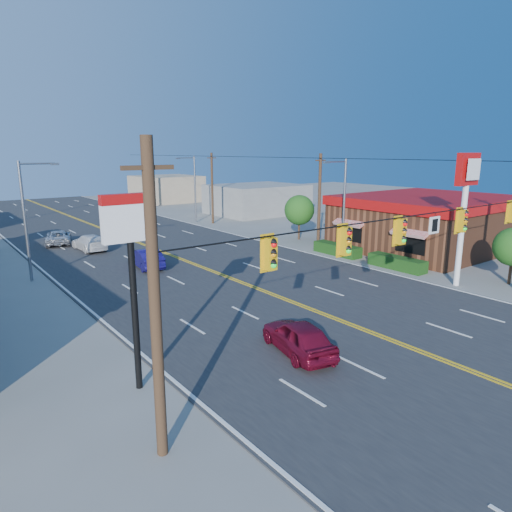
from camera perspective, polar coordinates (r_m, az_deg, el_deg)
ground at (r=21.89m, az=18.52°, el=-10.86°), size 160.00×160.00×0.00m
road at (r=36.28m, az=-8.36°, el=-0.81°), size 20.00×120.00×0.06m
signal_span at (r=20.37m, az=19.31°, el=1.74°), size 24.32×0.34×9.00m
kfc at (r=43.81m, az=20.64°, el=4.00°), size 16.30×12.40×4.70m
kfc_pylon at (r=31.75m, az=24.70°, el=7.20°), size 2.20×0.36×8.50m
pizza_hut_sign at (r=16.42m, az=-15.36°, el=0.49°), size 1.90×0.30×6.85m
streetlight_se at (r=37.49m, az=10.75°, el=6.51°), size 2.55×0.25×8.00m
streetlight_ne at (r=56.38m, az=-7.82°, el=8.73°), size 2.55×0.25×8.00m
streetlight_sw at (r=33.75m, az=-26.64°, el=4.66°), size 2.55×0.25×8.00m
utility_pole_near at (r=41.27m, az=7.92°, el=6.75°), size 0.28×0.28×8.40m
utility_pole_mid at (r=55.40m, az=-5.50°, el=8.39°), size 0.28×0.28×8.40m
utility_pole_far at (r=71.30m, az=-13.26°, el=9.12°), size 0.28×0.28×8.40m
tree_kfc_rear at (r=45.18m, az=5.44°, el=5.73°), size 2.94×2.94×4.41m
bld_east_mid at (r=64.43m, az=0.12°, el=7.12°), size 12.00×10.00×4.00m
bld_east_far at (r=81.55m, az=-11.13°, el=8.26°), size 10.00×10.00×4.40m
car_magenta at (r=20.04m, az=5.31°, el=-10.18°), size 2.68×4.62×1.48m
car_blue at (r=35.14m, az=-13.56°, el=-0.32°), size 2.05×4.57×1.45m
car_white at (r=42.78m, az=-20.08°, el=1.55°), size 2.12×4.85×1.39m
car_silver at (r=46.65m, az=-23.45°, el=2.11°), size 3.37×5.10×1.30m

